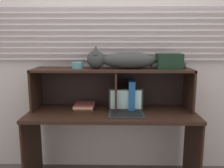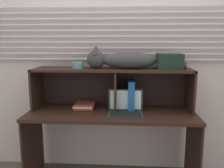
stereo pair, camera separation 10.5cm
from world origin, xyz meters
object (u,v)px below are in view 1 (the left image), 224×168
object	(u,v)px
cat	(123,60)
binder_upright	(131,95)
laptop	(126,109)
small_basket	(78,65)
book_stack	(85,106)
storage_box	(169,61)

from	to	relation	value
cat	binder_upright	size ratio (longest dim) A/B	3.25
laptop	small_basket	world-z (taller)	small_basket
cat	binder_upright	xyz separation A→B (m)	(0.09, 0.00, -0.35)
book_stack	small_basket	xyz separation A→B (m)	(-0.06, 0.00, 0.41)
book_stack	small_basket	world-z (taller)	small_basket
binder_upright	book_stack	world-z (taller)	binder_upright
storage_box	binder_upright	bearing A→B (deg)	180.00
small_basket	storage_box	size ratio (longest dim) A/B	0.46
small_basket	storage_box	xyz separation A→B (m)	(0.89, 0.00, 0.04)
binder_upright	book_stack	size ratio (longest dim) A/B	1.38
storage_box	cat	bearing A→B (deg)	180.00
laptop	book_stack	xyz separation A→B (m)	(-0.41, 0.15, -0.02)
cat	book_stack	size ratio (longest dim) A/B	4.48
laptop	storage_box	bearing A→B (deg)	20.00
binder_upright	small_basket	xyz separation A→B (m)	(-0.53, 0.00, 0.29)
laptop	book_stack	world-z (taller)	laptop
cat	storage_box	world-z (taller)	cat
laptop	small_basket	bearing A→B (deg)	162.20
small_basket	storage_box	world-z (taller)	storage_box
cat	laptop	size ratio (longest dim) A/B	2.87
book_stack	binder_upright	bearing A→B (deg)	0.02
binder_upright	storage_box	world-z (taller)	storage_box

